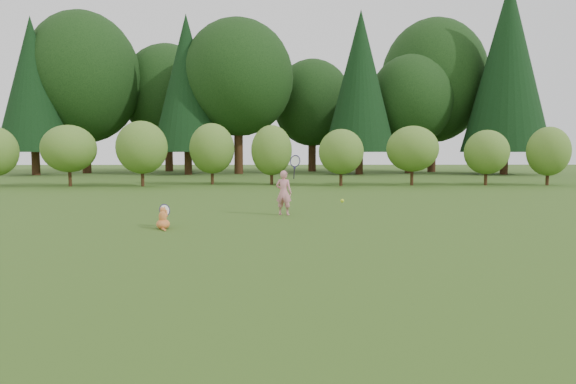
{
  "coord_description": "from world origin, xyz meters",
  "views": [
    {
      "loc": [
        -0.0,
        -8.37,
        1.45
      ],
      "look_at": [
        0.2,
        0.8,
        0.7
      ],
      "focal_mm": 30.0,
      "sensor_mm": 36.0,
      "label": 1
    }
  ],
  "objects": [
    {
      "name": "ground",
      "position": [
        0.0,
        0.0,
        0.0
      ],
      "size": [
        100.0,
        100.0,
        0.0
      ],
      "primitive_type": "plane",
      "color": "#2E4D15",
      "rests_on": "ground"
    },
    {
      "name": "tennis_ball",
      "position": [
        1.16,
        0.2,
        0.59
      ],
      "size": [
        0.07,
        0.07,
        0.07
      ],
      "color": "#B5E21A",
      "rests_on": "ground"
    },
    {
      "name": "shrub_row",
      "position": [
        0.0,
        13.0,
        1.4
      ],
      "size": [
        28.0,
        3.0,
        2.8
      ],
      "primitive_type": null,
      "color": "#497B26",
      "rests_on": "ground"
    },
    {
      "name": "woodland_backdrop",
      "position": [
        0.0,
        23.0,
        7.5
      ],
      "size": [
        48.0,
        10.0,
        15.0
      ],
      "primitive_type": null,
      "color": "black",
      "rests_on": "ground"
    },
    {
      "name": "cat",
      "position": [
        -2.19,
        0.79,
        0.22
      ],
      "size": [
        0.32,
        0.63,
        0.58
      ],
      "rotation": [
        0.0,
        0.0,
        0.03
      ],
      "color": "#C74B26",
      "rests_on": "ground"
    },
    {
      "name": "child",
      "position": [
        0.15,
        2.77,
        0.55
      ],
      "size": [
        0.63,
        0.44,
        1.55
      ],
      "rotation": [
        0.0,
        0.0,
        2.81
      ],
      "color": "pink",
      "rests_on": "ground"
    }
  ]
}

